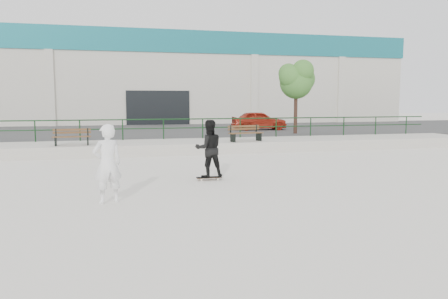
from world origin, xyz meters
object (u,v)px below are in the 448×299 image
object	(u,v)px
tree	(297,79)
red_car	(259,120)
skateboard	(209,178)
seated_skater	(107,164)
bench_left	(72,137)
standing_skater	(209,149)
bench_right	(245,133)

from	to	relation	value
tree	red_car	world-z (taller)	tree
tree	skateboard	distance (m)	13.68
tree	seated_skater	size ratio (longest dim) A/B	2.24
red_car	seated_skater	distance (m)	19.16
bench_left	tree	distance (m)	13.08
red_car	skateboard	bearing A→B (deg)	160.88
standing_skater	seated_skater	xyz separation A→B (m)	(-2.98, -2.36, -0.03)
bench_right	tree	xyz separation A→B (m)	(4.30, 4.02, 2.80)
bench_left	red_car	xyz separation A→B (m)	(11.05, 7.45, 0.25)
bench_right	skateboard	size ratio (longest dim) A/B	2.23
tree	seated_skater	bearing A→B (deg)	-128.52
bench_right	red_car	world-z (taller)	red_car
red_car	standing_skater	world-z (taller)	standing_skater
skateboard	standing_skater	size ratio (longest dim) A/B	0.44
tree	bench_right	bearing A→B (deg)	-136.93
seated_skater	bench_right	bearing A→B (deg)	-141.75
bench_right	seated_skater	bearing A→B (deg)	-136.06
bench_right	standing_skater	size ratio (longest dim) A/B	0.99
standing_skater	seated_skater	bearing A→B (deg)	37.05
bench_left	seated_skater	world-z (taller)	seated_skater
bench_left	standing_skater	xyz separation A→B (m)	(4.62, -6.88, 0.12)
red_car	skateboard	world-z (taller)	red_car
bench_left	standing_skater	bearing A→B (deg)	-57.14
bench_right	tree	bearing A→B (deg)	31.07
tree	bench_left	bearing A→B (deg)	-161.96
bench_left	bench_right	world-z (taller)	bench_right
skateboard	bench_left	bearing A→B (deg)	123.05
bench_right	standing_skater	distance (m)	7.54
red_car	standing_skater	distance (m)	15.70
standing_skater	seated_skater	world-z (taller)	seated_skater
bench_left	seated_skater	distance (m)	9.39
tree	red_car	xyz separation A→B (m)	(-1.10, 3.49, -2.57)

